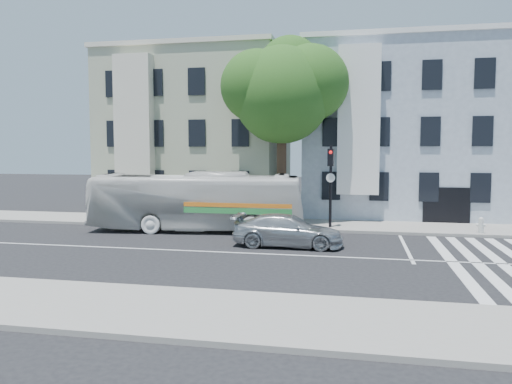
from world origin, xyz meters
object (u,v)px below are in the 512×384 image
(sedan, at_px, (288,231))
(traffic_signal, at_px, (331,175))
(bus, at_px, (197,201))
(fire_hydrant, at_px, (481,225))

(sedan, bearing_deg, traffic_signal, -17.48)
(sedan, bearing_deg, bus, 58.60)
(sedan, bearing_deg, fire_hydrant, -62.65)
(bus, relative_size, sedan, 2.30)
(bus, bearing_deg, traffic_signal, -83.72)
(bus, bearing_deg, fire_hydrant, -91.80)
(fire_hydrant, bearing_deg, sedan, -153.26)
(traffic_signal, bearing_deg, sedan, -98.29)
(traffic_signal, height_order, fire_hydrant, traffic_signal)
(sedan, distance_m, fire_hydrant, 10.31)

